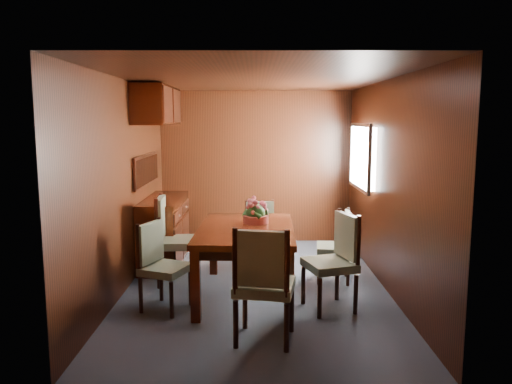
{
  "coord_description": "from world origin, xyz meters",
  "views": [
    {
      "loc": [
        -0.01,
        -5.65,
        1.94
      ],
      "look_at": [
        0.0,
        0.52,
        1.05
      ],
      "focal_mm": 35.0,
      "sensor_mm": 36.0,
      "label": 1
    }
  ],
  "objects_px": {
    "sideboard": "(164,230)",
    "dining_table": "(246,237)",
    "chair_right_near": "(336,255)",
    "chair_left_near": "(159,260)",
    "flower_centerpiece": "(256,210)",
    "chair_head": "(263,279)"
  },
  "relations": [
    {
      "from": "chair_head",
      "to": "flower_centerpiece",
      "type": "height_order",
      "value": "flower_centerpiece"
    },
    {
      "from": "sideboard",
      "to": "dining_table",
      "type": "relative_size",
      "value": 0.83
    },
    {
      "from": "chair_left_near",
      "to": "flower_centerpiece",
      "type": "height_order",
      "value": "flower_centerpiece"
    },
    {
      "from": "dining_table",
      "to": "chair_head",
      "type": "distance_m",
      "value": 1.24
    },
    {
      "from": "flower_centerpiece",
      "to": "chair_right_near",
      "type": "bearing_deg",
      "value": -36.41
    },
    {
      "from": "sideboard",
      "to": "dining_table",
      "type": "bearing_deg",
      "value": -48.31
    },
    {
      "from": "dining_table",
      "to": "chair_right_near",
      "type": "bearing_deg",
      "value": -20.92
    },
    {
      "from": "chair_head",
      "to": "chair_left_near",
      "type": "bearing_deg",
      "value": 151.51
    },
    {
      "from": "sideboard",
      "to": "flower_centerpiece",
      "type": "relative_size",
      "value": 4.49
    },
    {
      "from": "sideboard",
      "to": "chair_left_near",
      "type": "bearing_deg",
      "value": -81.39
    },
    {
      "from": "dining_table",
      "to": "flower_centerpiece",
      "type": "height_order",
      "value": "flower_centerpiece"
    },
    {
      "from": "sideboard",
      "to": "chair_left_near",
      "type": "relative_size",
      "value": 1.52
    },
    {
      "from": "flower_centerpiece",
      "to": "chair_left_near",
      "type": "bearing_deg",
      "value": -148.25
    },
    {
      "from": "sideboard",
      "to": "flower_centerpiece",
      "type": "height_order",
      "value": "flower_centerpiece"
    },
    {
      "from": "dining_table",
      "to": "chair_left_near",
      "type": "relative_size",
      "value": 1.83
    },
    {
      "from": "sideboard",
      "to": "chair_right_near",
      "type": "xyz_separation_m",
      "value": [
        2.08,
        -1.67,
        0.11
      ]
    },
    {
      "from": "dining_table",
      "to": "flower_centerpiece",
      "type": "distance_m",
      "value": 0.36
    },
    {
      "from": "flower_centerpiece",
      "to": "chair_head",
      "type": "bearing_deg",
      "value": -87.49
    },
    {
      "from": "chair_head",
      "to": "flower_centerpiece",
      "type": "distance_m",
      "value": 1.49
    },
    {
      "from": "chair_right_near",
      "to": "chair_head",
      "type": "relative_size",
      "value": 0.96
    },
    {
      "from": "dining_table",
      "to": "chair_left_near",
      "type": "height_order",
      "value": "chair_left_near"
    },
    {
      "from": "sideboard",
      "to": "chair_left_near",
      "type": "height_order",
      "value": "chair_left_near"
    }
  ]
}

